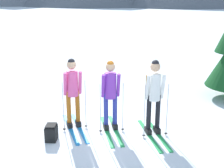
{
  "coord_description": "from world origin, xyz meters",
  "views": [
    {
      "loc": [
        0.24,
        -6.55,
        3.2
      ],
      "look_at": [
        0.09,
        0.49,
        1.05
      ],
      "focal_mm": 47.6,
      "sensor_mm": 36.0,
      "label": 1
    }
  ],
  "objects_px": {
    "skier_in_pink": "(72,89)",
    "skier_in_purple": "(110,93)",
    "skier_in_white": "(154,93)",
    "backpack_on_snow_front": "(51,133)"
  },
  "relations": [
    {
      "from": "skier_in_pink",
      "to": "backpack_on_snow_front",
      "type": "height_order",
      "value": "skier_in_pink"
    },
    {
      "from": "skier_in_white",
      "to": "backpack_on_snow_front",
      "type": "xyz_separation_m",
      "value": [
        -2.33,
        -0.4,
        -0.83
      ]
    },
    {
      "from": "skier_in_purple",
      "to": "backpack_on_snow_front",
      "type": "bearing_deg",
      "value": -156.04
    },
    {
      "from": "skier_in_pink",
      "to": "skier_in_white",
      "type": "xyz_separation_m",
      "value": [
        1.93,
        -0.32,
        0.03
      ]
    },
    {
      "from": "skier_in_white",
      "to": "backpack_on_snow_front",
      "type": "distance_m",
      "value": 2.51
    },
    {
      "from": "skier_in_pink",
      "to": "skier_in_white",
      "type": "distance_m",
      "value": 1.96
    },
    {
      "from": "skier_in_pink",
      "to": "backpack_on_snow_front",
      "type": "xyz_separation_m",
      "value": [
        -0.4,
        -0.72,
        -0.8
      ]
    },
    {
      "from": "skier_in_purple",
      "to": "skier_in_white",
      "type": "xyz_separation_m",
      "value": [
        1.0,
        -0.19,
        0.07
      ]
    },
    {
      "from": "skier_in_pink",
      "to": "skier_in_purple",
      "type": "relative_size",
      "value": 1.03
    },
    {
      "from": "skier_in_white",
      "to": "skier_in_purple",
      "type": "bearing_deg",
      "value": 169.47
    }
  ]
}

